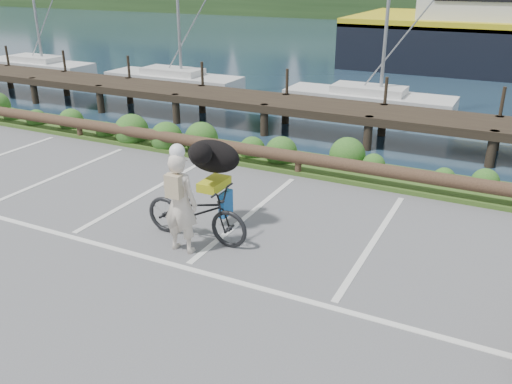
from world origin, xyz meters
TOP-DOWN VIEW (x-y plane):
  - ground at (0.00, 0.00)m, footprint 72.00×72.00m
  - harbor_backdrop at (0.39, 78.47)m, footprint 170.00×160.00m
  - vegetation_strip at (0.00, 5.30)m, footprint 34.00×1.60m
  - log_rail at (0.00, 4.60)m, footprint 32.00×0.30m
  - bicycle at (-0.38, 0.61)m, footprint 2.10×0.75m
  - cyclist at (-0.38, 0.12)m, footprint 0.67×0.44m
  - dog at (-0.38, 1.29)m, footprint 0.54×1.09m

SIDE VIEW (x-z plane):
  - harbor_backdrop at x=0.39m, z-range -15.00..15.00m
  - ground at x=0.00m, z-range 0.00..0.00m
  - log_rail at x=0.00m, z-range -0.30..0.30m
  - vegetation_strip at x=0.00m, z-range 0.00..0.10m
  - bicycle at x=-0.38m, z-range 0.00..1.10m
  - cyclist at x=-0.38m, z-range 0.00..1.83m
  - dog at x=-0.38m, z-range 1.10..1.73m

